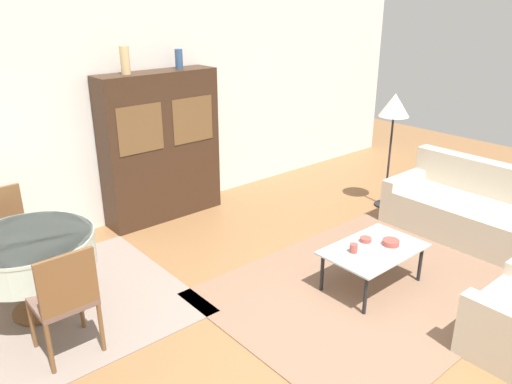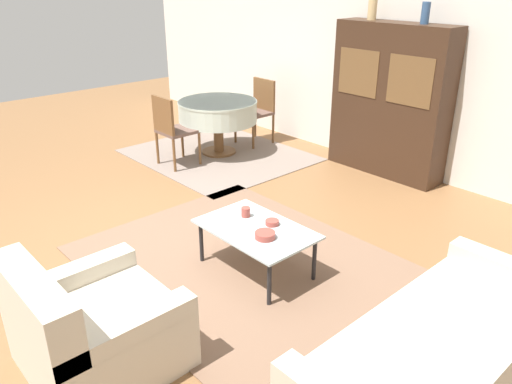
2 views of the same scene
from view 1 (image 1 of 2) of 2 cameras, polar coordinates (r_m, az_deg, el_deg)
name	(u,v)px [view 1 (image 1 of 2)]	position (r m, az deg, el deg)	size (l,w,h in m)	color
ground_plane	(351,357)	(4.26, 10.81, -18.08)	(14.00, 14.00, 0.00)	brown
wall_back	(124,114)	(6.33, -14.84, 8.58)	(10.00, 0.06, 2.70)	silver
area_rug	(369,287)	(5.14, 12.80, -10.53)	(3.03, 2.25, 0.01)	brown
dining_rug	(51,311)	(5.04, -22.40, -12.49)	(2.35, 2.01, 0.01)	gray
couch	(477,213)	(6.46, 23.92, -2.19)	(0.93, 2.00, 0.85)	beige
coffee_table	(374,252)	(4.99, 13.29, -6.64)	(0.99, 0.64, 0.41)	black
display_cabinet	(161,147)	(6.36, -10.80, 5.08)	(1.51, 0.40, 1.86)	#382316
dining_table	(30,253)	(4.78, -24.38, -6.33)	(1.10, 1.10, 0.75)	brown
dining_chair_near	(65,297)	(4.16, -20.99, -11.10)	(0.44, 0.44, 0.94)	brown
dining_chair_far	(6,230)	(5.49, -26.69, -3.91)	(0.44, 0.44, 0.94)	brown
floor_lamp	(394,110)	(6.71, 15.50, 8.98)	(0.39, 0.39, 1.54)	black
cup	(353,248)	(4.83, 11.08, -6.32)	(0.08, 0.08, 0.09)	#9E4238
bowl	(391,242)	(5.06, 15.15, -5.58)	(0.17, 0.17, 0.05)	#9E4238
bowl_small	(366,240)	(5.07, 12.41, -5.33)	(0.12, 0.12, 0.04)	#9E4238
vase_tall	(125,60)	(5.98, -14.75, 14.37)	(0.11, 0.11, 0.31)	tan
vase_short	(179,59)	(6.33, -8.81, 14.80)	(0.09, 0.09, 0.24)	#33517A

